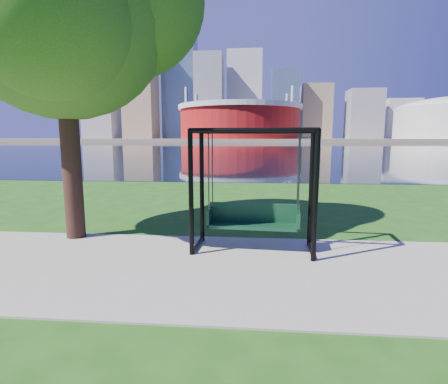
# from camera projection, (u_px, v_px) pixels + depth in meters

# --- Properties ---
(ground) EXTENTS (900.00, 900.00, 0.00)m
(ground) POSITION_uv_depth(u_px,v_px,m) (222.00, 260.00, 6.85)
(ground) COLOR #1E5114
(ground) RESTS_ON ground
(path) EXTENTS (120.00, 4.00, 0.03)m
(path) POSITION_uv_depth(u_px,v_px,m) (219.00, 268.00, 6.36)
(path) COLOR #9E937F
(path) RESTS_ON ground
(river) EXTENTS (900.00, 180.00, 0.02)m
(river) POSITION_uv_depth(u_px,v_px,m) (253.00, 146.00, 107.26)
(river) COLOR black
(river) RESTS_ON ground
(far_bank) EXTENTS (900.00, 228.00, 2.00)m
(far_bank) POSITION_uv_depth(u_px,v_px,m) (255.00, 140.00, 307.94)
(far_bank) COLOR #937F60
(far_bank) RESTS_ON ground
(stadium) EXTENTS (83.00, 83.00, 32.00)m
(stadium) POSITION_uv_depth(u_px,v_px,m) (240.00, 121.00, 236.90)
(stadium) COLOR maroon
(stadium) RESTS_ON far_bank
(skyline) EXTENTS (392.00, 66.00, 96.50)m
(skyline) POSITION_uv_depth(u_px,v_px,m) (250.00, 101.00, 316.18)
(skyline) COLOR gray
(skyline) RESTS_ON far_bank
(swing) EXTENTS (2.57, 1.25, 2.56)m
(swing) POSITION_uv_depth(u_px,v_px,m) (254.00, 193.00, 7.23)
(swing) COLOR black
(swing) RESTS_ON ground
(park_tree) EXTENTS (6.13, 5.54, 7.61)m
(park_tree) POSITION_uv_depth(u_px,v_px,m) (60.00, 3.00, 7.63)
(park_tree) COLOR black
(park_tree) RESTS_ON ground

